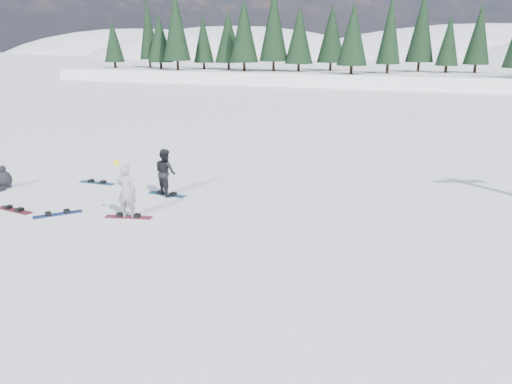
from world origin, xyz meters
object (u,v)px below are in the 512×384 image
snowboarder_woman (127,191)px  snowboarder_man (165,172)px  seated_rider (3,180)px  snowboard_loose_b (14,210)px  snowboard_loose_c (97,183)px  snowboard_loose_a (58,214)px

snowboarder_woman → snowboarder_man: size_ratio=1.10×
seated_rider → snowboard_loose_b: size_ratio=0.74×
snowboard_loose_c → snowboard_loose_a: size_ratio=1.00×
snowboarder_woman → snowboarder_man: (-0.13, 2.55, -0.02)m
snowboarder_man → snowboard_loose_a: size_ratio=1.14×
snowboard_loose_b → snowboard_loose_a: (1.64, 0.19, 0.00)m
seated_rider → snowboard_loose_c: (2.83, 1.87, -0.33)m
snowboard_loose_c → snowboard_loose_a: 3.72m
snowboarder_woman → snowboard_loose_a: (-2.29, -0.59, -0.86)m
seated_rider → snowboard_loose_c: size_ratio=0.74×
snowboarder_woman → seated_rider: size_ratio=1.69×
snowboarder_woman → snowboard_loose_a: bearing=3.9°
snowboarder_man → snowboard_loose_c: (-3.37, 0.38, -0.84)m
snowboard_loose_a → snowboard_loose_b: bearing=138.0°
snowboarder_man → snowboard_loose_b: 5.11m
snowboarder_woman → snowboard_loose_a: snowboarder_woman is taller
snowboarder_man → snowboard_loose_a: bearing=84.3°
snowboard_loose_b → snowboard_loose_c: size_ratio=1.00×
snowboard_loose_b → snowboard_loose_c: (0.42, 3.71, 0.00)m
snowboarder_man → snowboard_loose_b: size_ratio=1.14×
snowboard_loose_b → snowboard_loose_a: bearing=13.3°
snowboard_loose_a → snowboard_loose_c: bearing=60.5°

